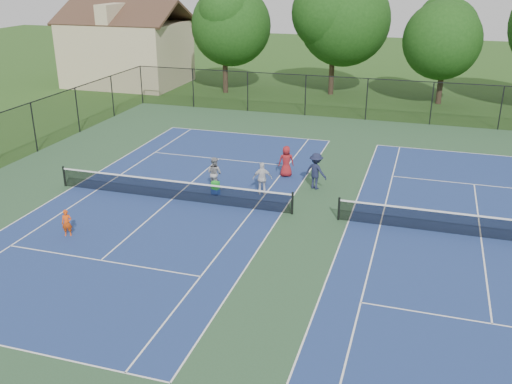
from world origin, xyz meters
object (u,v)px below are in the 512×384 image
(bystander_c, at_px, (286,161))
(ball_crate, at_px, (216,192))
(tree_back_c, at_px, (446,34))
(tree_back_a, at_px, (224,21))
(bystander_b, at_px, (316,171))
(bystander_a, at_px, (262,178))
(child_player, at_px, (67,223))
(instructor, at_px, (215,173))
(tree_back_b, at_px, (334,15))
(ball_hopper, at_px, (215,185))
(clapboard_house, at_px, (127,50))

(bystander_c, distance_m, ball_crate, 4.48)
(tree_back_c, distance_m, bystander_c, 22.11)
(ball_crate, bearing_deg, bystander_c, 53.07)
(tree_back_a, height_order, bystander_b, tree_back_a)
(ball_crate, bearing_deg, bystander_a, 18.68)
(child_player, xyz_separation_m, bystander_b, (8.75, 8.34, 0.35))
(tree_back_a, height_order, instructor, tree_back_a)
(tree_back_b, xyz_separation_m, bystander_a, (0.96, -24.05, -5.78))
(bystander_a, bearing_deg, bystander_c, -121.49)
(child_player, distance_m, bystander_a, 9.37)
(tree_back_a, relative_size, instructor, 5.49)
(tree_back_b, distance_m, child_player, 31.94)
(child_player, height_order, bystander_c, bystander_c)
(tree_back_c, height_order, bystander_c, tree_back_c)
(bystander_a, height_order, bystander_b, bystander_b)
(bystander_c, relative_size, ball_hopper, 4.43)
(ball_hopper, bearing_deg, bystander_c, 53.07)
(child_player, distance_m, bystander_c, 11.85)
(tree_back_b, relative_size, instructor, 6.02)
(ball_crate, bearing_deg, bystander_b, 26.27)
(tree_back_a, distance_m, clapboard_house, 10.47)
(bystander_b, bearing_deg, bystander_a, 56.35)
(bystander_c, xyz_separation_m, ball_crate, (-2.66, -3.54, -0.69))
(tree_back_b, relative_size, ball_hopper, 26.60)
(tree_back_c, relative_size, ball_hopper, 22.27)
(instructor, bearing_deg, tree_back_a, -51.66)
(ball_crate, distance_m, ball_hopper, 0.33)
(ball_crate, bearing_deg, tree_back_b, 87.19)
(tree_back_c, relative_size, child_player, 7.25)
(tree_back_a, height_order, tree_back_c, tree_back_a)
(clapboard_house, height_order, ball_hopper, clapboard_house)
(ball_hopper, bearing_deg, clapboard_house, 126.78)
(instructor, bearing_deg, tree_back_c, -94.88)
(tree_back_b, bearing_deg, child_player, -100.00)
(instructor, bearing_deg, bystander_b, -142.87)
(ball_crate, bearing_deg, tree_back_c, 66.75)
(child_player, height_order, instructor, instructor)
(bystander_a, relative_size, bystander_b, 0.88)
(tree_back_b, bearing_deg, bystander_a, -87.72)
(child_player, bearing_deg, bystander_c, 30.52)
(tree_back_c, distance_m, ball_crate, 26.43)
(ball_crate, xyz_separation_m, ball_hopper, (0.00, 0.00, 0.33))
(tree_back_c, bearing_deg, bystander_c, -110.47)
(tree_back_b, distance_m, clapboard_house, 19.35)
(tree_back_c, distance_m, child_player, 33.56)
(tree_back_c, relative_size, bystander_c, 5.02)
(clapboard_house, relative_size, child_player, 9.32)
(ball_hopper, bearing_deg, instructor, 113.68)
(instructor, bearing_deg, clapboard_house, -33.23)
(tree_back_b, height_order, ball_hopper, tree_back_b)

